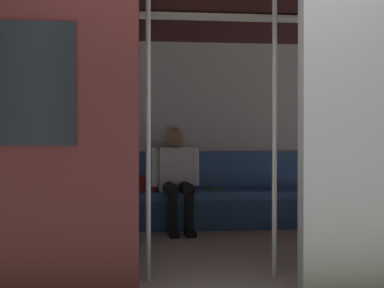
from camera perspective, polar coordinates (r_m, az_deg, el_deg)
name	(u,v)px	position (r m, az deg, el deg)	size (l,w,h in m)	color
train_car	(191,83)	(4.29, -0.10, 7.51)	(6.40, 2.81, 2.33)	silver
bench_seat	(189,200)	(5.36, -0.31, -6.90)	(3.02, 0.44, 0.44)	#38609E
person_seated	(176,172)	(5.26, -1.95, -3.48)	(0.55, 0.70, 1.17)	silver
handbag	(145,184)	(5.38, -5.82, -4.87)	(0.26, 0.15, 0.17)	maroon
book	(212,189)	(5.45, 2.45, -5.55)	(0.15, 0.22, 0.03)	#33723F
grab_pole_door	(148,130)	(3.35, -5.42, 1.69)	(0.04, 0.04, 2.19)	silver
grab_pole_far	(275,131)	(3.52, 10.14, 1.63)	(0.04, 0.04, 2.19)	silver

